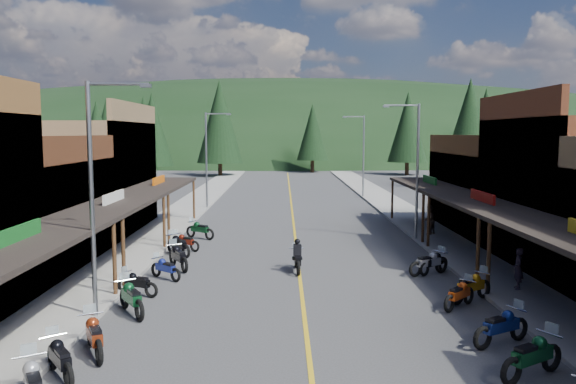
{
  "coord_description": "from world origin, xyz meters",
  "views": [
    {
      "loc": [
        -0.73,
        -24.55,
        6.31
      ],
      "look_at": [
        -0.45,
        6.95,
        3.0
      ],
      "focal_mm": 35.0,
      "sensor_mm": 36.0,
      "label": 1
    }
  ],
  "objects_px": {
    "pine_8": "(97,136)",
    "pine_9": "(483,133)",
    "pine_11": "(469,125)",
    "pedestrian_east_a": "(518,269)",
    "streetlight_0": "(96,189)",
    "bike_west_9": "(178,244)",
    "bike_east_7": "(429,262)",
    "pine_10": "(152,130)",
    "bike_east_5": "(459,293)",
    "streetlight_1": "(208,156)",
    "bike_west_3": "(60,357)",
    "pine_0": "(27,132)",
    "shop_east_3": "(507,192)",
    "bike_east_8": "(434,261)",
    "pine_1": "(144,128)",
    "pedestrian_east_b": "(429,220)",
    "bike_west_2": "(33,383)",
    "bike_west_7": "(165,267)",
    "bike_west_11": "(200,229)",
    "shop_west_2": "(7,214)",
    "bike_west_6": "(137,282)",
    "bike_west_8": "(178,256)",
    "bike_east_4": "(501,325)",
    "streetlight_2": "(415,165)",
    "pine_2": "(220,122)",
    "pine_5": "(485,123)",
    "pine_4": "(408,127)",
    "pine_7": "(107,128)",
    "bike_east_3": "(532,354)",
    "streetlight_3": "(362,152)",
    "pine_3": "(312,132)",
    "bike_west_5": "(131,296)",
    "bike_west_10": "(185,241)",
    "rider_on_bike": "(297,258)",
    "bike_west_4": "(94,334)"
  },
  "relations": [
    {
      "from": "pine_0",
      "to": "pine_10",
      "type": "height_order",
      "value": "pine_10"
    },
    {
      "from": "bike_east_8",
      "to": "pine_1",
      "type": "bearing_deg",
      "value": 162.94
    },
    {
      "from": "streetlight_0",
      "to": "pedestrian_east_a",
      "type": "relative_size",
      "value": 4.86
    },
    {
      "from": "streetlight_1",
      "to": "pine_3",
      "type": "height_order",
      "value": "pine_3"
    },
    {
      "from": "shop_west_2",
      "to": "pine_10",
      "type": "height_order",
      "value": "pine_10"
    },
    {
      "from": "pine_8",
      "to": "pine_2",
      "type": "bearing_deg",
      "value": 56.31
    },
    {
      "from": "streetlight_0",
      "to": "pine_11",
      "type": "relative_size",
      "value": 0.65
    },
    {
      "from": "pine_1",
      "to": "pedestrian_east_b",
      "type": "bearing_deg",
      "value": -62.07
    },
    {
      "from": "pine_8",
      "to": "pine_9",
      "type": "distance_m",
      "value": 46.27
    },
    {
      "from": "bike_west_2",
      "to": "bike_west_7",
      "type": "height_order",
      "value": "bike_west_2"
    },
    {
      "from": "pine_3",
      "to": "pedestrian_east_a",
      "type": "xyz_separation_m",
      "value": [
        4.58,
        -68.86,
        -5.51
      ]
    },
    {
      "from": "streetlight_3",
      "to": "bike_west_10",
      "type": "relative_size",
      "value": 4.28
    },
    {
      "from": "pine_10",
      "to": "bike_west_11",
      "type": "relative_size",
      "value": 5.42
    },
    {
      "from": "pedestrian_east_a",
      "to": "streetlight_1",
      "type": "bearing_deg",
      "value": -137.62
    },
    {
      "from": "bike_east_3",
      "to": "bike_east_4",
      "type": "xyz_separation_m",
      "value": [
        0.09,
        2.29,
        -0.03
      ]
    },
    {
      "from": "shop_east_3",
      "to": "pedestrian_east_b",
      "type": "height_order",
      "value": "shop_east_3"
    },
    {
      "from": "bike_west_8",
      "to": "bike_east_4",
      "type": "relative_size",
      "value": 1.02
    },
    {
      "from": "pine_4",
      "to": "pine_7",
      "type": "relative_size",
      "value": 1.0
    },
    {
      "from": "streetlight_2",
      "to": "shop_east_3",
      "type": "bearing_deg",
      "value": 25.88
    },
    {
      "from": "pine_2",
      "to": "bike_west_2",
      "type": "distance_m",
      "value": 70.73
    },
    {
      "from": "pine_8",
      "to": "bike_east_3",
      "type": "relative_size",
      "value": 4.34
    },
    {
      "from": "bike_east_4",
      "to": "bike_west_8",
      "type": "bearing_deg",
      "value": -158.34
    },
    {
      "from": "streetlight_0",
      "to": "pine_11",
      "type": "height_order",
      "value": "pine_11"
    },
    {
      "from": "shop_east_3",
      "to": "bike_east_8",
      "type": "height_order",
      "value": "shop_east_3"
    },
    {
      "from": "bike_west_2",
      "to": "bike_west_3",
      "type": "height_order",
      "value": "bike_west_2"
    },
    {
      "from": "bike_west_3",
      "to": "shop_west_2",
      "type": "bearing_deg",
      "value": 84.24
    },
    {
      "from": "shop_west_2",
      "to": "bike_east_4",
      "type": "distance_m",
      "value": 22.08
    },
    {
      "from": "pine_11",
      "to": "pedestrian_east_a",
      "type": "xyz_separation_m",
      "value": [
        -11.42,
        -40.86,
        -6.22
      ]
    },
    {
      "from": "shop_west_2",
      "to": "bike_west_6",
      "type": "xyz_separation_m",
      "value": [
        7.34,
        -4.89,
        -1.99
      ]
    },
    {
      "from": "streetlight_1",
      "to": "bike_west_2",
      "type": "xyz_separation_m",
      "value": [
        0.52,
        -34.26,
        -3.81
      ]
    },
    {
      "from": "shop_east_3",
      "to": "streetlight_2",
      "type": "relative_size",
      "value": 1.36
    },
    {
      "from": "pine_0",
      "to": "bike_west_5",
      "type": "distance_m",
      "value": 75.8
    },
    {
      "from": "pine_10",
      "to": "bike_east_5",
      "type": "xyz_separation_m",
      "value": [
        23.63,
        -54.88,
        -6.22
      ]
    },
    {
      "from": "streetlight_1",
      "to": "bike_east_5",
      "type": "xyz_separation_m",
      "value": [
        12.58,
        -26.88,
        -3.9
      ]
    },
    {
      "from": "pine_10",
      "to": "pedestrian_east_b",
      "type": "bearing_deg",
      "value": -57.26
    },
    {
      "from": "bike_west_3",
      "to": "bike_west_4",
      "type": "distance_m",
      "value": 1.59
    },
    {
      "from": "pedestrian_east_a",
      "to": "pine_3",
      "type": "bearing_deg",
      "value": -165.81
    },
    {
      "from": "streetlight_1",
      "to": "bike_west_3",
      "type": "relative_size",
      "value": 3.86
    },
    {
      "from": "pine_2",
      "to": "pine_5",
      "type": "relative_size",
      "value": 1.0
    },
    {
      "from": "bike_east_5",
      "to": "pine_1",
      "type": "bearing_deg",
      "value": 157.66
    },
    {
      "from": "bike_west_11",
      "to": "pedestrian_east_a",
      "type": "height_order",
      "value": "pedestrian_east_a"
    },
    {
      "from": "bike_west_7",
      "to": "bike_east_8",
      "type": "height_order",
      "value": "bike_east_8"
    },
    {
      "from": "streetlight_3",
      "to": "pine_11",
      "type": "distance_m",
      "value": 15.55
    },
    {
      "from": "pine_11",
      "to": "bike_east_7",
      "type": "distance_m",
      "value": 41.18
    },
    {
      "from": "pine_7",
      "to": "bike_west_5",
      "type": "height_order",
      "value": "pine_7"
    },
    {
      "from": "bike_west_4",
      "to": "rider_on_bike",
      "type": "height_order",
      "value": "rider_on_bike"
    },
    {
      "from": "rider_on_bike",
      "to": "pedestrian_east_b",
      "type": "bearing_deg",
      "value": 43.9
    },
    {
      "from": "bike_west_8",
      "to": "bike_west_11",
      "type": "distance_m",
      "value": 7.59
    },
    {
      "from": "bike_west_9",
      "to": "bike_east_8",
      "type": "bearing_deg",
      "value": -57.09
    },
    {
      "from": "streetlight_0",
      "to": "bike_west_9",
      "type": "height_order",
      "value": "streetlight_0"
    }
  ]
}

